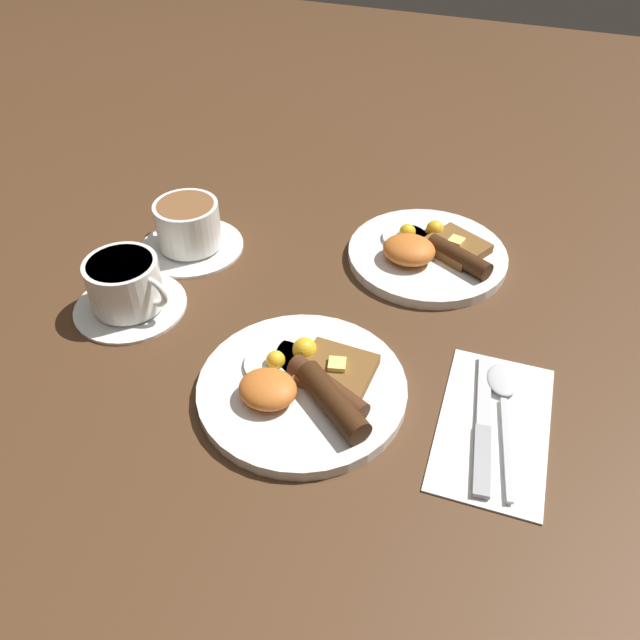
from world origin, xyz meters
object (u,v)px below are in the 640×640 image
object	(u,v)px
breakfast_plate_near	(304,385)
spoon	(504,391)
breakfast_plate_far	(428,252)
teacup_near	(126,288)
teacup_far	(189,229)
knife	(483,428)

from	to	relation	value
breakfast_plate_near	spoon	distance (m)	0.23
spoon	breakfast_plate_far	bearing A→B (deg)	21.06
teacup_near	teacup_far	size ratio (longest dim) A/B	0.96
teacup_near	knife	world-z (taller)	teacup_near
breakfast_plate_near	teacup_far	world-z (taller)	teacup_far
teacup_far	breakfast_plate_far	bearing A→B (deg)	15.68
teacup_near	spoon	distance (m)	0.49
breakfast_plate_near	teacup_near	xyz separation A→B (m)	(-0.27, 0.06, 0.02)
breakfast_plate_near	teacup_near	size ratio (longest dim) A/B	1.62
teacup_near	spoon	size ratio (longest dim) A/B	0.79
teacup_far	teacup_near	bearing A→B (deg)	-92.17
breakfast_plate_far	teacup_near	size ratio (longest dim) A/B	1.55
breakfast_plate_far	teacup_far	bearing A→B (deg)	-164.32
spoon	knife	bearing A→B (deg)	156.82
breakfast_plate_far	teacup_near	bearing A→B (deg)	-144.40
breakfast_plate_near	teacup_near	bearing A→B (deg)	167.74
teacup_far	knife	bearing A→B (deg)	-22.38
breakfast_plate_far	breakfast_plate_near	bearing A→B (deg)	-103.07
teacup_near	teacup_far	world-z (taller)	same
breakfast_plate_far	teacup_near	distance (m)	0.42
teacup_far	knife	distance (m)	0.51
teacup_far	spoon	distance (m)	0.50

